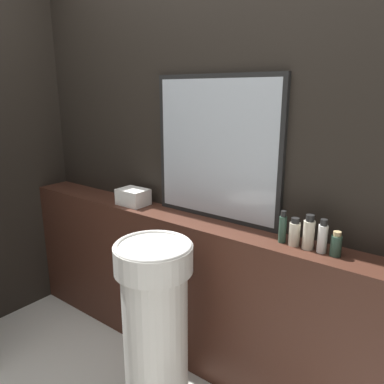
% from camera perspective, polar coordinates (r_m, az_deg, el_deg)
% --- Properties ---
extents(wall_back, '(8.00, 0.06, 2.50)m').
position_cam_1_polar(wall_back, '(2.16, 2.84, 5.05)').
color(wall_back, black).
rests_on(wall_back, ground_plane).
extents(vanity_counter, '(2.80, 0.24, 0.92)m').
position_cam_1_polar(vanity_counter, '(2.33, 0.42, -15.04)').
color(vanity_counter, '#422319').
rests_on(vanity_counter, ground_plane).
extents(pedestal_sink, '(0.38, 0.38, 0.94)m').
position_cam_1_polar(pedestal_sink, '(2.00, -5.61, -19.54)').
color(pedestal_sink, silver).
rests_on(pedestal_sink, ground_plane).
extents(mirror, '(0.80, 0.03, 0.80)m').
position_cam_1_polar(mirror, '(2.07, 3.70, 6.51)').
color(mirror, black).
rests_on(mirror, vanity_counter).
extents(towel_stack, '(0.19, 0.14, 0.10)m').
position_cam_1_polar(towel_stack, '(2.43, -8.96, -0.74)').
color(towel_stack, white).
rests_on(towel_stack, vanity_counter).
extents(shampoo_bottle, '(0.04, 0.04, 0.16)m').
position_cam_1_polar(shampoo_bottle, '(1.86, 13.64, -5.34)').
color(shampoo_bottle, '#2D4C3D').
rests_on(shampoo_bottle, vanity_counter).
extents(conditioner_bottle, '(0.05, 0.05, 0.14)m').
position_cam_1_polar(conditioner_bottle, '(1.84, 15.34, -6.00)').
color(conditioner_bottle, beige).
rests_on(conditioner_bottle, vanity_counter).
extents(lotion_bottle, '(0.05, 0.05, 0.17)m').
position_cam_1_polar(lotion_bottle, '(1.81, 17.37, -6.03)').
color(lotion_bottle, beige).
rests_on(lotion_bottle, vanity_counter).
extents(body_wash_bottle, '(0.04, 0.04, 0.16)m').
position_cam_1_polar(body_wash_bottle, '(1.80, 19.27, -6.52)').
color(body_wash_bottle, white).
rests_on(body_wash_bottle, vanity_counter).
extents(hand_soap_bottle, '(0.05, 0.05, 0.11)m').
position_cam_1_polar(hand_soap_bottle, '(1.79, 21.10, -7.49)').
color(hand_soap_bottle, '#2D4C3D').
rests_on(hand_soap_bottle, vanity_counter).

